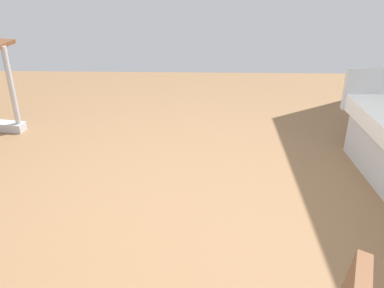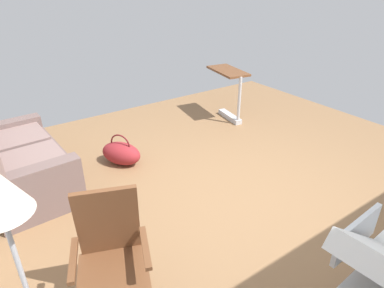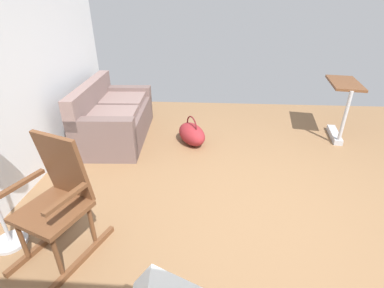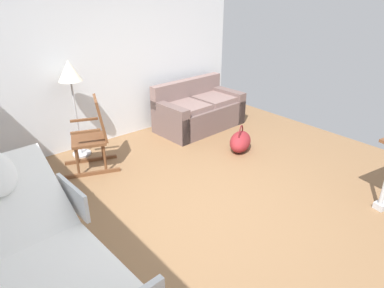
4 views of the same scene
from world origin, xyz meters
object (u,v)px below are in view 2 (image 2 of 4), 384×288
rocking_chair (112,261)px  duffel_bag (121,153)px  couch (21,165)px  overbed_table (230,89)px

rocking_chair → duffel_bag: rocking_chair is taller
couch → overbed_table: 3.42m
couch → overbed_table: bearing=-85.4°
couch → duffel_bag: (-0.13, -1.19, -0.15)m
rocking_chair → overbed_table: 3.99m
couch → duffel_bag: couch is taller
rocking_chair → duffel_bag: bearing=-24.8°
rocking_chair → overbed_table: size_ratio=1.21×
couch → rocking_chair: size_ratio=1.56×
rocking_chair → duffel_bag: (2.03, -0.94, -0.35)m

